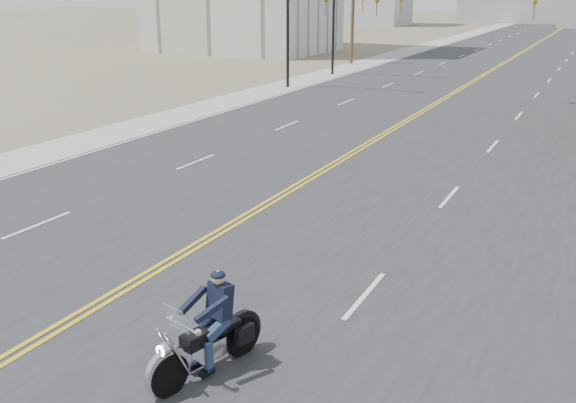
# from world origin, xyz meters

# --- Properties ---
(ground_plane) EXTENTS (400.00, 400.00, 0.00)m
(ground_plane) POSITION_xyz_m (0.00, 0.00, 0.00)
(ground_plane) COLOR #776D56
(ground_plane) RESTS_ON ground
(road) EXTENTS (20.00, 200.00, 0.01)m
(road) POSITION_xyz_m (0.00, 70.00, 0.01)
(road) COLOR #303033
(road) RESTS_ON ground
(sidewalk_left) EXTENTS (3.00, 200.00, 0.01)m
(sidewalk_left) POSITION_xyz_m (-11.50, 70.00, 0.01)
(sidewalk_left) COLOR #A5A5A0
(sidewalk_left) RESTS_ON ground
(traffic_mast_left) EXTENTS (7.10, 0.26, 7.00)m
(traffic_mast_left) POSITION_xyz_m (-8.98, 32.00, 4.94)
(traffic_mast_left) COLOR black
(traffic_mast_left) RESTS_ON ground
(traffic_mast_far) EXTENTS (6.10, 0.26, 7.00)m
(traffic_mast_far) POSITION_xyz_m (-9.31, 40.00, 4.87)
(traffic_mast_far) COLOR black
(traffic_mast_far) RESTS_ON ground
(utility_pole_left) EXTENTS (2.20, 0.30, 10.50)m
(utility_pole_left) POSITION_xyz_m (-12.50, 48.00, 5.48)
(utility_pole_left) COLOR brown
(utility_pole_left) RESTS_ON ground
(motorcyclist) EXTENTS (1.62, 2.59, 1.88)m
(motorcyclist) POSITION_xyz_m (3.55, -0.08, 0.94)
(motorcyclist) COLOR black
(motorcyclist) RESTS_ON ground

